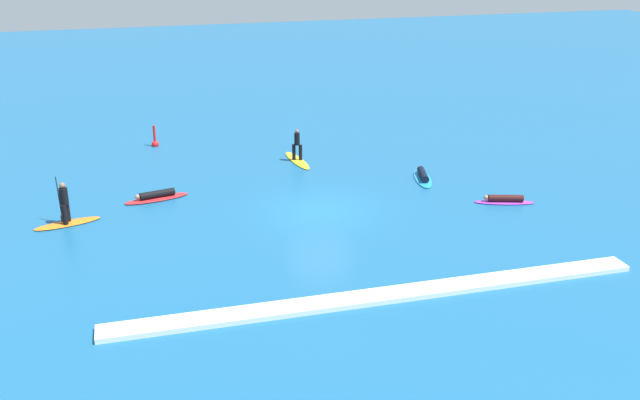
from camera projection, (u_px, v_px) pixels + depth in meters
ground_plane at (320, 211)px, 31.45m from camera, size 120.00×120.00×0.00m
surfer_on_blue_board at (423, 176)px, 35.21m from camera, size 1.40×2.86×0.43m
surfer_on_yellow_board at (297, 154)px, 37.69m from camera, size 1.00×3.19×1.72m
surfer_on_purple_board at (504, 200)px, 32.26m from camera, size 2.73×1.36×0.38m
surfer_on_red_board at (156, 196)px, 32.65m from camera, size 3.00×1.38×0.42m
surfer_on_orange_board at (66, 213)px, 29.87m from camera, size 2.79×1.41×2.02m
marker_buoy at (155, 142)px, 40.26m from camera, size 0.40×0.40×1.28m
wave_crest at (383, 296)px, 24.19m from camera, size 18.50×0.90×0.18m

